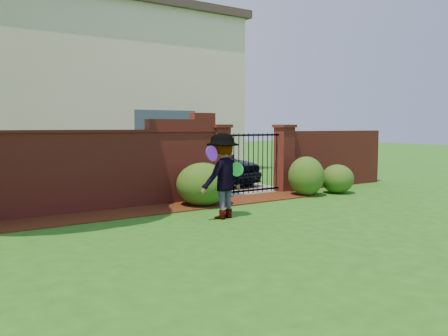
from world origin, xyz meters
TOP-DOWN VIEW (x-y plane):
  - ground at (0.00, 0.00)m, footprint 80.00×80.00m
  - mulch_bed at (-0.95, 3.34)m, footprint 11.10×1.08m
  - brick_wall at (-2.01, 4.00)m, footprint 8.70×0.31m
  - brick_wall_return at (6.60, 4.00)m, footprint 4.00×0.25m
  - pillar_left at (2.40, 4.00)m, footprint 0.50×0.50m
  - pillar_right at (4.60, 4.00)m, footprint 0.50×0.50m
  - iron_gate at (3.50, 4.00)m, footprint 1.78×0.03m
  - driveway at (3.50, 8.00)m, footprint 3.20×8.00m
  - house at (1.00, 12.00)m, footprint 12.40×6.40m
  - car at (3.78, 6.55)m, footprint 2.10×4.16m
  - shrub_left at (1.43, 3.25)m, footprint 1.22×1.22m
  - shrub_middle at (4.51, 3.03)m, footprint 0.95×0.95m
  - shrub_right at (5.56, 2.88)m, footprint 0.89×0.89m
  - man at (0.99, 1.76)m, footprint 1.21×0.87m
  - frisbee_purple at (0.59, 1.59)m, footprint 0.31×0.17m
  - frisbee_green at (1.24, 1.67)m, footprint 0.30×0.10m

SIDE VIEW (x-z plane):
  - ground at x=0.00m, z-range -0.01..0.00m
  - driveway at x=3.50m, z-range 0.00..0.01m
  - mulch_bed at x=-0.95m, z-range 0.00..0.03m
  - shrub_right at x=5.56m, z-range 0.00..0.79m
  - shrub_left at x=1.43m, z-range 0.00..1.00m
  - shrub_middle at x=4.51m, z-range 0.00..1.04m
  - car at x=3.78m, z-range 0.00..1.36m
  - man at x=0.99m, z-range 0.00..1.70m
  - brick_wall_return at x=6.60m, z-range 0.00..1.70m
  - iron_gate at x=3.50m, z-range 0.05..1.65m
  - brick_wall at x=-2.01m, z-range -0.15..2.01m
  - pillar_left at x=2.40m, z-range 0.02..1.90m
  - pillar_right at x=4.60m, z-range 0.02..1.90m
  - frisbee_green at x=1.24m, z-range 0.83..1.13m
  - frisbee_purple at x=0.59m, z-range 1.17..1.47m
  - house at x=1.00m, z-range 0.01..6.31m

